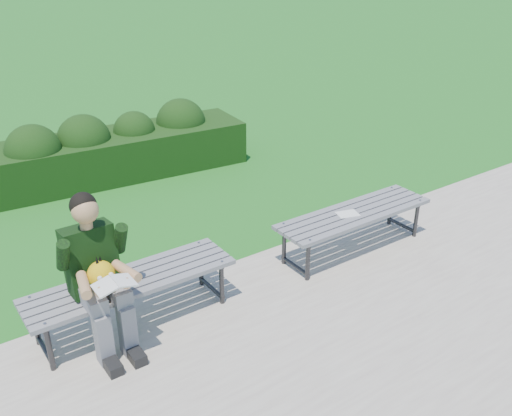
% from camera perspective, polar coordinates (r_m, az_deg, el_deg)
% --- Properties ---
extents(ground, '(80.00, 80.00, 0.00)m').
position_cam_1_polar(ground, '(6.04, -1.21, -5.17)').
color(ground, '#347E25').
rests_on(ground, ground).
extents(walkway, '(30.00, 3.50, 0.02)m').
position_cam_1_polar(walkway, '(4.93, 10.50, -13.62)').
color(walkway, '#A6A18B').
rests_on(walkway, ground).
extents(hedge, '(3.80, 1.27, 0.93)m').
position_cam_1_polar(hedge, '(8.21, -14.22, 5.82)').
color(hedge, '#153C18').
rests_on(hedge, ground).
extents(bench_left, '(1.80, 0.50, 0.46)m').
position_cam_1_polar(bench_left, '(5.00, -12.36, -7.46)').
color(bench_left, gray).
rests_on(bench_left, walkway).
extents(bench_right, '(1.80, 0.50, 0.46)m').
position_cam_1_polar(bench_right, '(6.09, 9.80, -0.83)').
color(bench_right, gray).
rests_on(bench_right, walkway).
extents(seated_boy, '(0.56, 0.76, 1.31)m').
position_cam_1_polar(seated_boy, '(4.69, -15.61, -5.98)').
color(seated_boy, slate).
rests_on(seated_boy, walkway).
extents(paper_sheet, '(0.26, 0.22, 0.01)m').
position_cam_1_polar(paper_sheet, '(6.00, 9.15, -0.59)').
color(paper_sheet, white).
rests_on(paper_sheet, bench_right).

